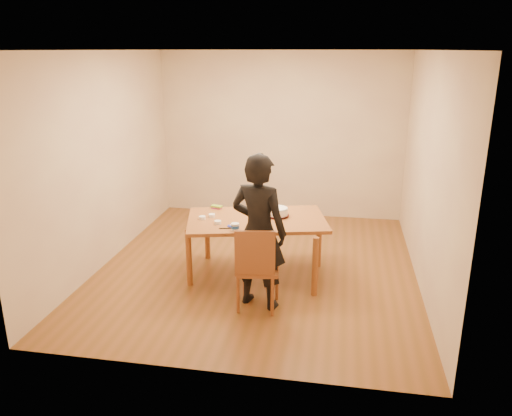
% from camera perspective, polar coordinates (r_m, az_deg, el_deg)
% --- Properties ---
extents(room_shell, '(4.00, 4.50, 2.70)m').
position_cam_1_polar(room_shell, '(6.44, 0.72, 5.52)').
color(room_shell, brown).
rests_on(room_shell, ground).
extents(dining_table, '(1.84, 1.34, 0.04)m').
position_cam_1_polar(dining_table, '(6.05, 0.08, -1.39)').
color(dining_table, brown).
rests_on(dining_table, floor).
extents(dining_chair, '(0.49, 0.49, 0.04)m').
position_cam_1_polar(dining_chair, '(5.42, 0.23, -6.93)').
color(dining_chair, brown).
rests_on(dining_chair, floor).
extents(cake_plate, '(0.28, 0.28, 0.02)m').
position_cam_1_polar(cake_plate, '(6.13, 2.50, -0.85)').
color(cake_plate, '#B80C1A').
rests_on(cake_plate, dining_table).
extents(cake, '(0.25, 0.25, 0.08)m').
position_cam_1_polar(cake, '(6.11, 2.50, -0.41)').
color(cake, white).
rests_on(cake, cake_plate).
extents(frosting_dome, '(0.24, 0.24, 0.03)m').
position_cam_1_polar(frosting_dome, '(6.10, 2.51, 0.05)').
color(frosting_dome, white).
rests_on(frosting_dome, cake).
extents(frosting_tub, '(0.09, 0.09, 0.08)m').
position_cam_1_polar(frosting_tub, '(5.65, -2.40, -2.15)').
color(frosting_tub, white).
rests_on(frosting_tub, dining_table).
extents(frosting_lid, '(0.09, 0.09, 0.01)m').
position_cam_1_polar(frosting_lid, '(5.79, -2.85, -2.06)').
color(frosting_lid, '#1921A5').
rests_on(frosting_lid, dining_table).
extents(frosting_dollop, '(0.04, 0.04, 0.02)m').
position_cam_1_polar(frosting_dollop, '(5.79, -2.85, -1.94)').
color(frosting_dollop, white).
rests_on(frosting_dollop, frosting_lid).
extents(ramekin_green, '(0.08, 0.08, 0.04)m').
position_cam_1_polar(ramekin_green, '(5.87, -4.39, -1.64)').
color(ramekin_green, white).
rests_on(ramekin_green, dining_table).
extents(ramekin_yellow, '(0.08, 0.08, 0.04)m').
position_cam_1_polar(ramekin_yellow, '(6.12, -5.08, -0.86)').
color(ramekin_yellow, white).
rests_on(ramekin_yellow, dining_table).
extents(ramekin_multi, '(0.08, 0.08, 0.04)m').
position_cam_1_polar(ramekin_multi, '(6.05, -6.16, -1.12)').
color(ramekin_multi, white).
rests_on(ramekin_multi, dining_table).
extents(candy_box_pink, '(0.13, 0.08, 0.02)m').
position_cam_1_polar(candy_box_pink, '(6.44, -4.48, 0.01)').
color(candy_box_pink, '#DF346F').
rests_on(candy_box_pink, dining_table).
extents(candy_box_green, '(0.15, 0.10, 0.02)m').
position_cam_1_polar(candy_box_green, '(6.44, -4.52, 0.19)').
color(candy_box_green, green).
rests_on(candy_box_green, candy_box_pink).
extents(spatula, '(0.16, 0.05, 0.01)m').
position_cam_1_polar(spatula, '(5.72, -3.44, -2.33)').
color(spatula, black).
rests_on(spatula, dining_table).
extents(person, '(0.71, 0.56, 1.71)m').
position_cam_1_polar(person, '(5.31, 0.32, -2.74)').
color(person, black).
rests_on(person, floor).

